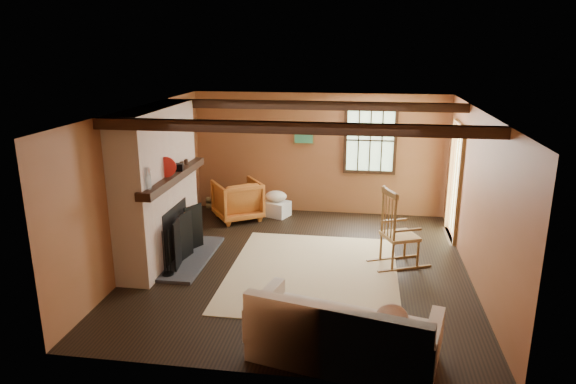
% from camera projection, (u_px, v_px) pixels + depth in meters
% --- Properties ---
extents(ground, '(5.50, 5.50, 0.00)m').
position_uv_depth(ground, '(301.00, 266.00, 7.92)').
color(ground, black).
rests_on(ground, ground).
extents(room_envelope, '(5.02, 5.52, 2.44)m').
position_uv_depth(room_envelope, '(319.00, 159.00, 7.68)').
color(room_envelope, brown).
rests_on(room_envelope, ground).
extents(fireplace, '(1.02, 2.30, 2.40)m').
position_uv_depth(fireplace, '(159.00, 192.00, 7.93)').
color(fireplace, '#9E593D').
rests_on(fireplace, ground).
extents(rug, '(2.50, 3.00, 0.01)m').
position_uv_depth(rug, '(313.00, 272.00, 7.70)').
color(rug, '#CBAC87').
rests_on(rug, ground).
extents(rocking_chair, '(0.99, 0.77, 1.22)m').
position_uv_depth(rocking_chair, '(397.00, 233.00, 7.83)').
color(rocking_chair, tan).
rests_on(rocking_chair, ground).
extents(sofa, '(2.13, 1.31, 0.80)m').
position_uv_depth(sofa, '(343.00, 338.00, 5.45)').
color(sofa, silver).
rests_on(sofa, ground).
extents(firewood_pile, '(0.68, 0.12, 0.25)m').
position_uv_depth(firewood_pile, '(222.00, 203.00, 10.64)').
color(firewood_pile, brown).
rests_on(firewood_pile, ground).
extents(laundry_basket, '(0.61, 0.54, 0.30)m').
position_uv_depth(laundry_basket, '(276.00, 209.00, 10.22)').
color(laundry_basket, silver).
rests_on(laundry_basket, ground).
extents(basket_pillow, '(0.52, 0.47, 0.21)m').
position_uv_depth(basket_pillow, '(276.00, 196.00, 10.15)').
color(basket_pillow, silver).
rests_on(basket_pillow, laundry_basket).
extents(armchair, '(1.16, 1.16, 0.77)m').
position_uv_depth(armchair, '(237.00, 200.00, 9.97)').
color(armchair, '#BF6026').
rests_on(armchair, ground).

